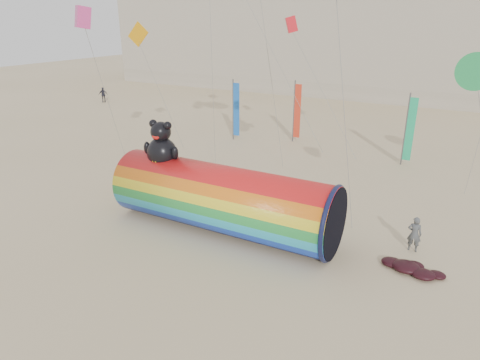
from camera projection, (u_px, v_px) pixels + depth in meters
The scene contains 6 objects.
ground at pixel (217, 232), 21.36m from camera, with size 160.00×160.00×0.00m, color #CCB58C.
hotel_building at pixel (314, 15), 60.65m from camera, with size 60.40×15.40×20.60m.
windsock_assembly at pixel (222, 197), 21.08m from camera, with size 11.47×3.49×5.29m.
kite_handler at pixel (414, 234), 19.42m from camera, with size 0.62×0.41×1.70m, color #4D5154.
fabric_bundle at pixel (411, 268), 18.01m from camera, with size 2.62×1.35×0.41m.
festival_banners at pixel (308, 116), 34.17m from camera, with size 14.72×2.07×5.20m.
Camera 1 is at (10.18, -16.08, 10.10)m, focal length 32.00 mm.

